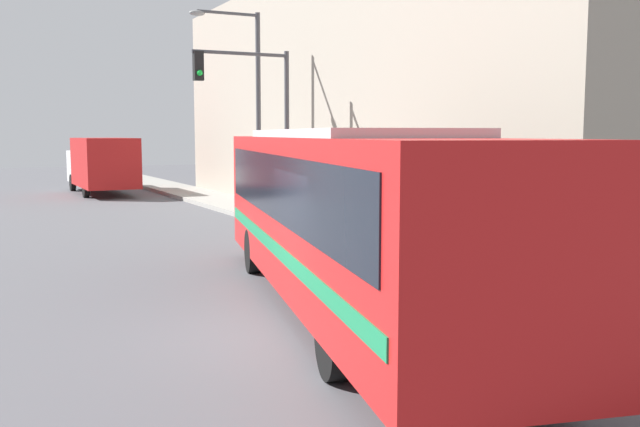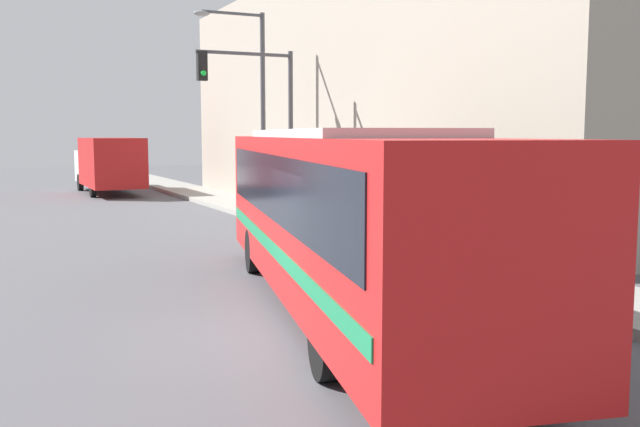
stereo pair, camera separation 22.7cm
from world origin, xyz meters
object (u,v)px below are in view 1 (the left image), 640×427
(delivery_truck, at_px, (101,163))
(parking_meter, at_px, (304,200))
(pedestrian_near_corner, at_px, (399,209))
(city_bus, at_px, (346,207))
(traffic_light_pole, at_px, (256,105))
(street_lamp, at_px, (249,95))
(fire_hydrant, at_px, (381,231))

(delivery_truck, distance_m, parking_meter, 17.80)
(delivery_truck, bearing_deg, pedestrian_near_corner, -78.21)
(city_bus, xyz_separation_m, traffic_light_pole, (2.73, 11.11, 2.18))
(traffic_light_pole, bearing_deg, city_bus, -103.82)
(city_bus, height_order, traffic_light_pole, traffic_light_pole)
(city_bus, xyz_separation_m, street_lamp, (3.58, 13.91, 2.68))
(traffic_light_pole, relative_size, pedestrian_near_corner, 3.40)
(city_bus, bearing_deg, fire_hydrant, 66.04)
(delivery_truck, distance_m, street_lamp, 13.75)
(traffic_light_pole, bearing_deg, parking_meter, -60.15)
(fire_hydrant, height_order, parking_meter, parking_meter)
(parking_meter, bearing_deg, city_bus, -111.18)
(street_lamp, bearing_deg, fire_hydrant, -89.41)
(pedestrian_near_corner, bearing_deg, street_lamp, 99.05)
(street_lamp, bearing_deg, traffic_light_pole, -106.81)
(traffic_light_pole, xyz_separation_m, street_lamp, (0.84, 2.79, 0.49))
(traffic_light_pole, relative_size, parking_meter, 4.59)
(fire_hydrant, bearing_deg, city_bus, -127.11)
(traffic_light_pole, bearing_deg, street_lamp, 73.19)
(fire_hydrant, height_order, street_lamp, street_lamp)
(delivery_truck, xyz_separation_m, fire_hydrant, (3.22, -22.12, -0.99))
(delivery_truck, xyz_separation_m, street_lamp, (3.13, -13.07, 2.91))
(traffic_light_pole, distance_m, pedestrian_near_corner, 6.41)
(parking_meter, bearing_deg, traffic_light_pole, 119.85)
(pedestrian_near_corner, bearing_deg, city_bus, -129.72)
(delivery_truck, distance_m, pedestrian_near_corner, 21.59)
(fire_hydrant, distance_m, street_lamp, 9.86)
(delivery_truck, relative_size, traffic_light_pole, 1.42)
(traffic_light_pole, distance_m, street_lamp, 2.96)
(traffic_light_pole, xyz_separation_m, pedestrian_near_corner, (2.13, -5.26, -2.98))
(traffic_light_pole, height_order, street_lamp, street_lamp)
(city_bus, bearing_deg, parking_meter, 81.97)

